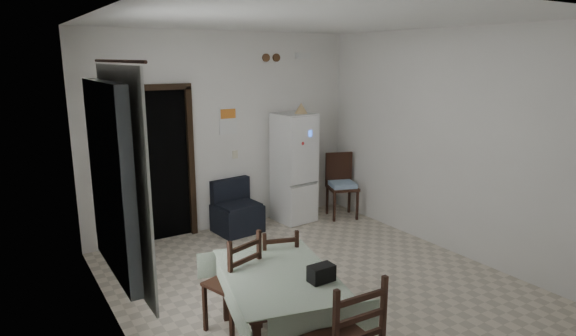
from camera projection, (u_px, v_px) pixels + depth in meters
The scene contains 24 objects.
ground at pixel (311, 282), 5.55m from camera, with size 4.50×4.50×0.00m, color beige.
ceiling at pixel (314, 20), 4.90m from camera, with size 4.20×4.50×0.02m, color white, non-canonical shape.
wall_back at pixel (225, 132), 7.08m from camera, with size 4.20×0.02×2.90m, color white, non-canonical shape.
wall_front at pixel (496, 215), 3.37m from camera, with size 4.20×0.02×2.90m, color white, non-canonical shape.
wall_left at pixel (112, 186), 4.14m from camera, with size 0.02×4.50×2.90m, color white, non-canonical shape.
wall_right at pixel (443, 141), 6.31m from camera, with size 0.02×4.50×2.90m, color white, non-canonical shape.
doorway at pixel (152, 164), 6.79m from camera, with size 1.06×0.52×2.22m.
window_recess at pixel (111, 180), 3.92m from camera, with size 0.10×1.20×1.60m, color silver.
curtain at pixel (125, 178), 3.98m from camera, with size 0.02×1.45×1.85m, color silver.
curtain_rod at pixel (117, 61), 3.77m from camera, with size 0.02×0.02×1.60m, color black.
calendar at pixel (228, 120), 7.06m from camera, with size 0.28×0.02×0.40m, color white.
calendar_image at pixel (228, 114), 7.03m from camera, with size 0.24×0.01×0.14m, color orange.
light_switch at pixel (235, 154), 7.23m from camera, with size 0.08×0.02×0.12m, color beige.
vent_left at pixel (266, 58), 7.19m from camera, with size 0.12×0.12×0.03m, color brown.
vent_right at pixel (276, 58), 7.28m from camera, with size 0.12×0.12×0.03m, color brown.
emergency_light at pixel (303, 56), 7.50m from camera, with size 0.25×0.07×0.09m, color white.
fridge at pixel (294, 168), 7.48m from camera, with size 0.55×0.55×1.70m, color white, non-canonical shape.
tan_cone at pixel (301, 108), 7.25m from camera, with size 0.20×0.20×0.16m, color tan.
navy_seat at pixel (237, 207), 7.07m from camera, with size 0.63×0.61×0.76m, color black, non-canonical shape.
corner_chair at pixel (342, 186), 7.69m from camera, with size 0.44×0.44×1.03m, color black, non-canonical shape.
dining_table at pixel (279, 310), 4.23m from camera, with size 0.90×1.37×0.71m, color #97A991, non-canonical shape.
black_bag at pixel (321, 273), 3.99m from camera, with size 0.22×0.13×0.14m, color black.
dining_chair_far_left at pixel (232, 281), 4.47m from camera, with size 0.42×0.42×0.99m, color black, non-canonical shape.
dining_chair_far_right at pixel (277, 267), 4.90m from camera, with size 0.38×0.38×0.88m, color black, non-canonical shape.
Camera 1 is at (-2.94, -4.19, 2.53)m, focal length 30.00 mm.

